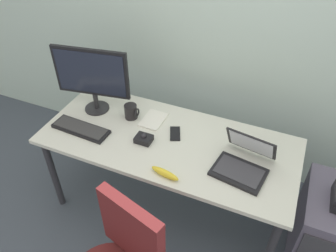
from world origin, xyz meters
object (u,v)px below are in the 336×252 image
at_px(trackball_mouse, 144,139).
at_px(banana, 165,173).
at_px(laptop, 243,162).
at_px(cell_phone, 175,134).
at_px(paper_notepad, 153,120).
at_px(coffee_mug, 131,112).
at_px(file_cabinet, 329,231).
at_px(monitor_main, 92,76).
at_px(keyboard, 81,129).

height_order(trackball_mouse, banana, trackball_mouse).
xyz_separation_m(laptop, trackball_mouse, (-0.66, -0.02, -0.03)).
height_order(cell_phone, banana, banana).
xyz_separation_m(laptop, cell_phone, (-0.50, 0.12, -0.05)).
bearing_deg(paper_notepad, coffee_mug, -169.48).
bearing_deg(laptop, banana, -149.02).
distance_m(file_cabinet, laptop, 0.77).
height_order(file_cabinet, cell_phone, cell_phone).
relative_size(monitor_main, keyboard, 1.29).
relative_size(trackball_mouse, coffee_mug, 1.03).
bearing_deg(monitor_main, laptop, -8.01).
relative_size(monitor_main, cell_phone, 3.78).
relative_size(file_cabinet, paper_notepad, 2.95).
relative_size(monitor_main, coffee_mug, 5.05).
distance_m(keyboard, coffee_mug, 0.37).
height_order(coffee_mug, banana, coffee_mug).
bearing_deg(cell_phone, file_cabinet, -25.66).
bearing_deg(banana, monitor_main, 150.95).
xyz_separation_m(file_cabinet, keyboard, (-1.73, -0.15, 0.42)).
bearing_deg(cell_phone, coffee_mug, 150.03).
xyz_separation_m(keyboard, coffee_mug, (0.26, 0.26, 0.04)).
distance_m(monitor_main, cell_phone, 0.71).
bearing_deg(monitor_main, banana, -29.05).
xyz_separation_m(keyboard, laptop, (1.11, 0.09, 0.04)).
relative_size(file_cabinet, monitor_main, 1.14).
xyz_separation_m(coffee_mug, banana, (0.45, -0.42, -0.03)).
distance_m(trackball_mouse, coffee_mug, 0.28).
distance_m(paper_notepad, banana, 0.53).
height_order(paper_notepad, banana, banana).
relative_size(laptop, cell_phone, 2.60).
relative_size(monitor_main, laptop, 1.45).
distance_m(file_cabinet, paper_notepad, 1.38).
xyz_separation_m(file_cabinet, laptop, (-0.62, -0.06, 0.46)).
xyz_separation_m(trackball_mouse, banana, (0.25, -0.22, -0.00)).
distance_m(file_cabinet, trackball_mouse, 1.35).
xyz_separation_m(monitor_main, keyboard, (0.03, -0.25, -0.27)).
height_order(laptop, trackball_mouse, laptop).
xyz_separation_m(file_cabinet, cell_phone, (-1.11, 0.06, 0.41)).
height_order(file_cabinet, laptop, laptop).
xyz_separation_m(coffee_mug, cell_phone, (0.36, -0.05, -0.05)).
xyz_separation_m(coffee_mug, paper_notepad, (0.16, 0.03, -0.05)).
distance_m(laptop, banana, 0.48).
relative_size(paper_notepad, cell_phone, 1.46).
bearing_deg(laptop, coffee_mug, 168.65).
bearing_deg(monitor_main, keyboard, -83.33).
distance_m(monitor_main, trackball_mouse, 0.58).
xyz_separation_m(monitor_main, trackball_mouse, (0.48, -0.18, -0.27)).
xyz_separation_m(cell_phone, banana, (0.09, -0.37, 0.02)).
height_order(file_cabinet, trackball_mouse, trackball_mouse).
xyz_separation_m(keyboard, banana, (0.70, -0.15, 0.01)).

